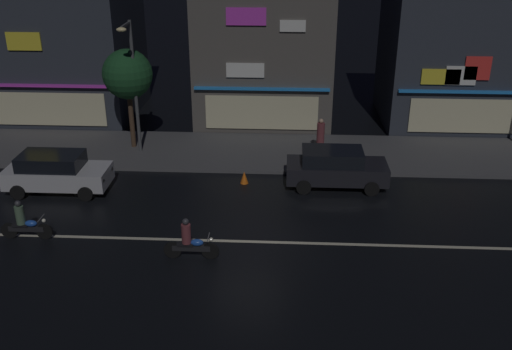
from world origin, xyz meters
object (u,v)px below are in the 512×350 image
at_px(pedestrian_on_sidewalk, 320,137).
at_px(traffic_cone, 244,177).
at_px(parked_car_trailing, 335,167).
at_px(motorcycle_lead, 24,223).
at_px(parked_car_near_kerb, 56,172).
at_px(streetlamp_mid, 133,77).
at_px(motorcycle_following, 189,242).

height_order(pedestrian_on_sidewalk, traffic_cone, pedestrian_on_sidewalk).
height_order(parked_car_trailing, motorcycle_lead, parked_car_trailing).
xyz_separation_m(parked_car_near_kerb, traffic_cone, (7.86, 1.18, -0.59)).
bearing_deg(parked_car_near_kerb, traffic_cone, 8.55).
xyz_separation_m(streetlamp_mid, parked_car_near_kerb, (-2.48, -4.20, -3.05)).
height_order(parked_car_near_kerb, traffic_cone, parked_car_near_kerb).
relative_size(pedestrian_on_sidewalk, parked_car_near_kerb, 0.41).
distance_m(parked_car_near_kerb, traffic_cone, 7.97).
bearing_deg(motorcycle_following, parked_car_near_kerb, -35.55).
relative_size(parked_car_trailing, motorcycle_following, 2.26).
relative_size(streetlamp_mid, motorcycle_following, 3.32).
relative_size(motorcycle_lead, traffic_cone, 3.45).
distance_m(parked_car_near_kerb, parked_car_trailing, 11.85).
distance_m(pedestrian_on_sidewalk, traffic_cone, 4.89).
bearing_deg(streetlamp_mid, pedestrian_on_sidewalk, 2.44).
bearing_deg(motorcycle_following, motorcycle_lead, -6.94).
xyz_separation_m(pedestrian_on_sidewalk, motorcycle_following, (-4.86, -9.60, -0.32)).
distance_m(pedestrian_on_sidewalk, motorcycle_lead, 13.98).
bearing_deg(traffic_cone, parked_car_near_kerb, -171.45).
xyz_separation_m(parked_car_near_kerb, motorcycle_lead, (0.29, -4.02, -0.24)).
xyz_separation_m(parked_car_trailing, motorcycle_lead, (-11.51, -5.14, -0.24)).
xyz_separation_m(streetlamp_mid, pedestrian_on_sidewalk, (8.84, 0.38, -2.97)).
bearing_deg(parked_car_near_kerb, streetlamp_mid, 59.43).
xyz_separation_m(pedestrian_on_sidewalk, parked_car_near_kerb, (-11.32, -4.57, -0.08)).
xyz_separation_m(motorcycle_lead, traffic_cone, (7.57, 5.20, -0.36)).
distance_m(motorcycle_lead, motorcycle_following, 6.24).
distance_m(motorcycle_lead, traffic_cone, 9.19).
xyz_separation_m(parked_car_near_kerb, parked_car_trailing, (11.80, 1.12, 0.00)).
distance_m(pedestrian_on_sidewalk, motorcycle_following, 10.77).
xyz_separation_m(streetlamp_mid, motorcycle_following, (3.98, -9.22, -3.29)).
bearing_deg(parked_car_near_kerb, parked_car_trailing, 5.44).
bearing_deg(parked_car_trailing, motorcycle_following, -130.99).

